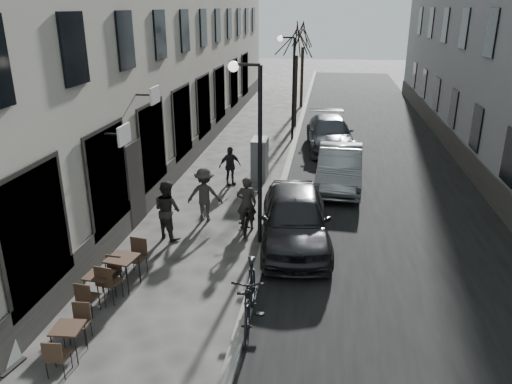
% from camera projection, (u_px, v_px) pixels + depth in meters
% --- Properties ---
extents(road, '(7.30, 60.00, 0.00)m').
position_uv_depth(road, '(371.00, 153.00, 23.19)').
color(road, black).
rests_on(road, ground).
extents(kerb, '(0.25, 60.00, 0.12)m').
position_uv_depth(kerb, '(293.00, 149.00, 23.67)').
color(kerb, gray).
rests_on(kerb, ground).
extents(streetlamp_near, '(0.90, 0.28, 5.09)m').
position_uv_depth(streetlamp_near, '(254.00, 135.00, 13.37)').
color(streetlamp_near, black).
rests_on(streetlamp_near, ground).
extents(streetlamp_far, '(0.90, 0.28, 5.09)m').
position_uv_depth(streetlamp_far, '(290.00, 77.00, 24.49)').
color(streetlamp_far, black).
rests_on(streetlamp_far, ground).
extents(tree_near, '(2.40, 2.40, 5.70)m').
position_uv_depth(tree_near, '(297.00, 41.00, 26.74)').
color(tree_near, black).
rests_on(tree_near, ground).
extents(tree_far, '(2.40, 2.40, 5.70)m').
position_uv_depth(tree_far, '(303.00, 35.00, 32.30)').
color(tree_far, black).
rests_on(tree_far, ground).
extents(bistro_set_a, '(0.59, 1.37, 0.80)m').
position_uv_depth(bistro_set_a, '(69.00, 339.00, 9.58)').
color(bistro_set_a, black).
rests_on(bistro_set_a, ground).
extents(bistro_set_b, '(0.62, 1.43, 0.83)m').
position_uv_depth(bistro_set_b, '(100.00, 285.00, 11.40)').
color(bistro_set_b, black).
rests_on(bistro_set_b, ground).
extents(bistro_set_c, '(0.76, 1.68, 0.96)m').
position_uv_depth(bistro_set_c, '(123.00, 269.00, 11.93)').
color(bistro_set_c, black).
rests_on(bistro_set_c, ground).
extents(sign_board, '(0.45, 0.63, 1.01)m').
position_uv_depth(sign_board, '(3.00, 348.00, 9.30)').
color(sign_board, black).
rests_on(sign_board, ground).
extents(utility_cabinet, '(0.59, 1.06, 1.59)m').
position_uv_depth(utility_cabinet, '(260.00, 159.00, 19.55)').
color(utility_cabinet, slate).
rests_on(utility_cabinet, ground).
extents(bicycle, '(0.82, 1.98, 1.02)m').
position_uv_depth(bicycle, '(247.00, 213.00, 15.13)').
color(bicycle, black).
rests_on(bicycle, ground).
extents(cyclist_rider, '(0.64, 0.44, 1.66)m').
position_uv_depth(cyclist_rider, '(247.00, 203.00, 15.02)').
color(cyclist_rider, '#282623').
rests_on(cyclist_rider, ground).
extents(pedestrian_near, '(1.08, 1.01, 1.77)m').
position_uv_depth(pedestrian_near, '(167.00, 210.00, 14.41)').
color(pedestrian_near, black).
rests_on(pedestrian_near, ground).
extents(pedestrian_mid, '(1.14, 0.69, 1.73)m').
position_uv_depth(pedestrian_mid, '(205.00, 195.00, 15.62)').
color(pedestrian_mid, '#2E2C28').
rests_on(pedestrian_mid, ground).
extents(pedestrian_far, '(0.93, 0.80, 1.49)m').
position_uv_depth(pedestrian_far, '(230.00, 166.00, 18.82)').
color(pedestrian_far, black).
rests_on(pedestrian_far, ground).
extents(car_near, '(2.37, 4.89, 1.61)m').
position_uv_depth(car_near, '(295.00, 218.00, 14.05)').
color(car_near, black).
rests_on(car_near, ground).
extents(car_mid, '(1.74, 4.60, 1.50)m').
position_uv_depth(car_mid, '(340.00, 167.00, 18.65)').
color(car_mid, gray).
rests_on(car_mid, ground).
extents(car_far, '(2.55, 5.27, 1.48)m').
position_uv_depth(car_far, '(330.00, 133.00, 23.64)').
color(car_far, '#3C3F47').
rests_on(car_far, ground).
extents(moped, '(0.82, 2.36, 1.39)m').
position_uv_depth(moped, '(250.00, 296.00, 10.45)').
color(moped, black).
rests_on(moped, ground).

